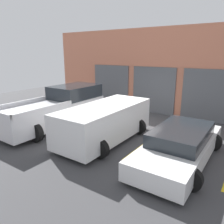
# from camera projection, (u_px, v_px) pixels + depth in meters

# --- Properties ---
(ground_plane) EXTENTS (28.00, 28.00, 0.00)m
(ground_plane) POSITION_uv_depth(u_px,v_px,m) (131.00, 126.00, 10.82)
(ground_plane) COLOR #3D3D3F
(shophouse_building) EXTENTS (15.24, 0.68, 4.91)m
(shophouse_building) POSITION_uv_depth(u_px,v_px,m) (159.00, 72.00, 12.80)
(shophouse_building) COLOR #D17A5B
(shophouse_building) RESTS_ON ground
(pickup_truck) EXTENTS (2.45, 5.54, 1.85)m
(pickup_truck) POSITION_uv_depth(u_px,v_px,m) (58.00, 108.00, 10.80)
(pickup_truck) COLOR silver
(pickup_truck) RESTS_ON ground
(sedan_white) EXTENTS (2.19, 4.80, 1.13)m
(sedan_white) POSITION_uv_depth(u_px,v_px,m) (180.00, 145.00, 7.30)
(sedan_white) COLOR white
(sedan_white) RESTS_ON ground
(sedan_side) EXTENTS (2.28, 4.52, 1.48)m
(sedan_side) POSITION_uv_depth(u_px,v_px,m) (105.00, 121.00, 8.89)
(sedan_side) COLOR white
(sedan_side) RESTS_ON ground
(parking_stripe_far_left) EXTENTS (0.12, 2.20, 0.01)m
(parking_stripe_far_left) POSITION_uv_depth(u_px,v_px,m) (35.00, 121.00, 11.62)
(parking_stripe_far_left) COLOR gold
(parking_stripe_far_left) RESTS_ON ground
(parking_stripe_left) EXTENTS (0.12, 2.20, 0.01)m
(parking_stripe_left) POSITION_uv_depth(u_px,v_px,m) (78.00, 132.00, 9.94)
(parking_stripe_left) COLOR gold
(parking_stripe_left) RESTS_ON ground
(parking_stripe_centre) EXTENTS (0.12, 2.20, 0.01)m
(parking_stripe_centre) POSITION_uv_depth(u_px,v_px,m) (138.00, 149.00, 8.26)
(parking_stripe_centre) COLOR gold
(parking_stripe_centre) RESTS_ON ground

